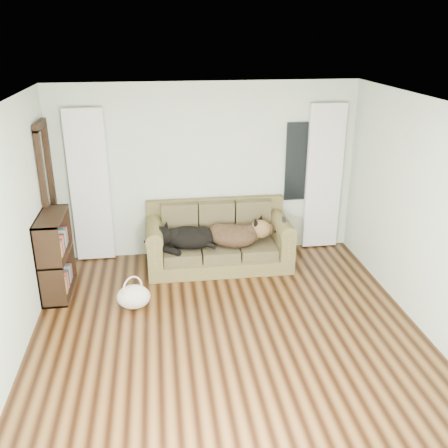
{
  "coord_description": "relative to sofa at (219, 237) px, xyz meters",
  "views": [
    {
      "loc": [
        -0.71,
        -4.66,
        3.31
      ],
      "look_at": [
        0.15,
        1.6,
        0.8
      ],
      "focal_mm": 40.0,
      "sensor_mm": 36.0,
      "label": 1
    }
  ],
  "objects": [
    {
      "name": "curtain_right",
      "position": [
        1.68,
        0.45,
        0.7
      ],
      "size": [
        0.55,
        0.08,
        2.25
      ],
      "primitive_type": "cube",
      "color": "white",
      "rests_on": "ground"
    },
    {
      "name": "floor",
      "position": [
        -0.12,
        -1.97,
        -0.45
      ],
      "size": [
        5.0,
        5.0,
        0.0
      ],
      "primitive_type": "plane",
      "color": "black",
      "rests_on": "ground"
    },
    {
      "name": "sofa",
      "position": [
        0.0,
        0.0,
        0.0
      ],
      "size": [
        2.06,
        0.89,
        0.84
      ],
      "primitive_type": "cube",
      "color": "brown",
      "rests_on": "floor"
    },
    {
      "name": "wall_left",
      "position": [
        -2.37,
        -1.97,
        0.85
      ],
      "size": [
        0.04,
        5.0,
        2.6
      ],
      "primitive_type": "cube",
      "color": "beige",
      "rests_on": "ground"
    },
    {
      "name": "curtain_left",
      "position": [
        -1.82,
        0.45,
        0.7
      ],
      "size": [
        0.55,
        0.08,
        2.25
      ],
      "primitive_type": "cube",
      "color": "white",
      "rests_on": "ground"
    },
    {
      "name": "window_pane",
      "position": [
        1.33,
        0.5,
        0.95
      ],
      "size": [
        0.5,
        0.03,
        1.2
      ],
      "primitive_type": "cube",
      "color": "black",
      "rests_on": "wall_back"
    },
    {
      "name": "ceiling",
      "position": [
        -0.12,
        -1.97,
        2.15
      ],
      "size": [
        5.0,
        5.0,
        0.0
      ],
      "primitive_type": "plane",
      "color": "white",
      "rests_on": "ground"
    },
    {
      "name": "dog_shepherd",
      "position": [
        0.23,
        -0.09,
        0.04
      ],
      "size": [
        0.92,
        0.8,
        0.34
      ],
      "primitive_type": "ellipsoid",
      "rotation": [
        0.0,
        0.0,
        2.74
      ],
      "color": "black",
      "rests_on": "sofa"
    },
    {
      "name": "wall_right",
      "position": [
        2.13,
        -1.97,
        0.85
      ],
      "size": [
        0.04,
        5.0,
        2.6
      ],
      "primitive_type": "cube",
      "color": "beige",
      "rests_on": "ground"
    },
    {
      "name": "tv_remote",
      "position": [
        0.92,
        -0.15,
        0.28
      ],
      "size": [
        0.07,
        0.18,
        0.02
      ],
      "primitive_type": "cube",
      "rotation": [
        0.0,
        0.0,
        -0.15
      ],
      "color": "black",
      "rests_on": "sofa"
    },
    {
      "name": "tote_bag",
      "position": [
        -1.21,
        -1.07,
        -0.29
      ],
      "size": [
        0.51,
        0.45,
        0.31
      ],
      "primitive_type": "ellipsoid",
      "rotation": [
        0.0,
        0.0,
        0.34
      ],
      "color": "beige",
      "rests_on": "floor"
    },
    {
      "name": "bookshelf",
      "position": [
        -2.21,
        -0.52,
        0.05
      ],
      "size": [
        0.4,
        0.89,
        1.09
      ],
      "primitive_type": "cube",
      "rotation": [
        0.0,
        0.0,
        0.08
      ],
      "color": "black",
      "rests_on": "floor"
    },
    {
      "name": "wall_back",
      "position": [
        -0.12,
        0.53,
        0.85
      ],
      "size": [
        4.5,
        0.04,
        2.6
      ],
      "primitive_type": "cube",
      "color": "beige",
      "rests_on": "ground"
    },
    {
      "name": "door_casing",
      "position": [
        -2.32,
        0.07,
        0.6
      ],
      "size": [
        0.07,
        0.6,
        2.1
      ],
      "primitive_type": "cube",
      "color": "black",
      "rests_on": "ground"
    },
    {
      "name": "dog_black_lab",
      "position": [
        -0.48,
        -0.08,
        0.03
      ],
      "size": [
        0.83,
        0.67,
        0.31
      ],
      "primitive_type": "ellipsoid",
      "rotation": [
        0.0,
        0.0,
        -0.26
      ],
      "color": "black",
      "rests_on": "sofa"
    }
  ]
}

